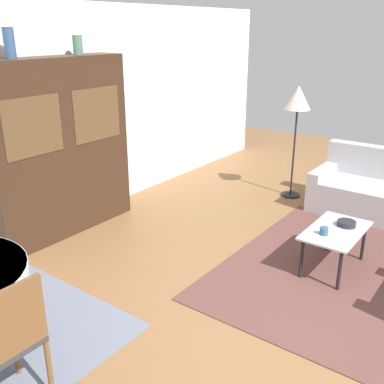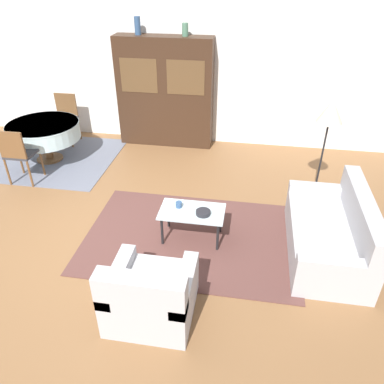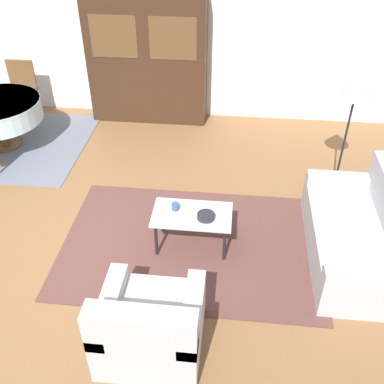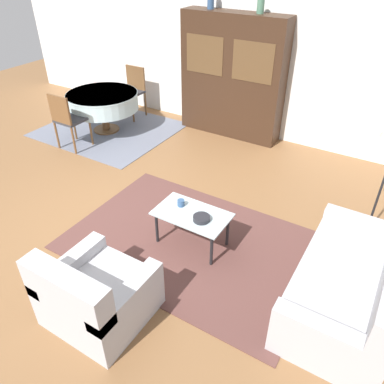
% 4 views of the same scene
% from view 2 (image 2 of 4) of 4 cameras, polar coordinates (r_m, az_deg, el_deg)
% --- Properties ---
extents(ground_plane, '(14.00, 14.00, 0.00)m').
position_cam_2_polar(ground_plane, '(5.28, -14.45, -7.71)').
color(ground_plane, brown).
extents(wall_back, '(10.00, 0.06, 2.70)m').
position_cam_2_polar(wall_back, '(7.77, -5.48, 17.56)').
color(wall_back, white).
rests_on(wall_back, ground_plane).
extents(area_rug, '(2.90, 1.99, 0.01)m').
position_cam_2_polar(area_rug, '(5.22, -0.09, -6.90)').
color(area_rug, brown).
rests_on(area_rug, ground_plane).
extents(dining_rug, '(2.38, 2.09, 0.01)m').
position_cam_2_polar(dining_rug, '(7.73, -20.48, 4.86)').
color(dining_rug, slate).
rests_on(dining_rug, ground_plane).
extents(couch, '(0.91, 1.74, 0.86)m').
position_cam_2_polar(couch, '(5.12, 20.50, -6.01)').
color(couch, '#B2B2B7').
rests_on(couch, ground_plane).
extents(armchair, '(0.88, 0.86, 0.83)m').
position_cam_2_polar(armchair, '(4.07, -6.40, -15.41)').
color(armchair, '#B2B2B7').
rests_on(armchair, ground_plane).
extents(coffee_table, '(0.86, 0.51, 0.44)m').
position_cam_2_polar(coffee_table, '(4.97, 0.00, -3.42)').
color(coffee_table, black).
rests_on(coffee_table, area_rug).
extents(display_cabinet, '(1.85, 0.41, 2.09)m').
position_cam_2_polar(display_cabinet, '(7.56, -4.11, 14.84)').
color(display_cabinet, '#382316').
rests_on(display_cabinet, ground_plane).
extents(dining_table, '(1.30, 1.30, 0.72)m').
position_cam_2_polar(dining_table, '(7.47, -21.64, 8.61)').
color(dining_table, brown).
rests_on(dining_table, dining_rug).
extents(dining_chair_near, '(0.44, 0.44, 0.97)m').
position_cam_2_polar(dining_chair_near, '(6.82, -25.00, 5.52)').
color(dining_chair_near, brown).
rests_on(dining_chair_near, dining_rug).
extents(dining_chair_far, '(0.44, 0.44, 0.97)m').
position_cam_2_polar(dining_chair_far, '(8.17, -18.77, 11.05)').
color(dining_chair_far, brown).
rests_on(dining_chair_far, dining_rug).
extents(floor_lamp, '(0.36, 0.36, 1.64)m').
position_cam_2_polar(floor_lamp, '(5.72, 20.29, 10.79)').
color(floor_lamp, black).
rests_on(floor_lamp, ground_plane).
extents(cup, '(0.08, 0.08, 0.08)m').
position_cam_2_polar(cup, '(5.00, -2.03, -1.93)').
color(cup, '#33517A').
rests_on(cup, coffee_table).
extents(bowl, '(0.19, 0.19, 0.05)m').
position_cam_2_polar(bowl, '(4.87, 1.70, -3.16)').
color(bowl, '#232328').
rests_on(bowl, coffee_table).
extents(vase_tall, '(0.11, 0.11, 0.31)m').
position_cam_2_polar(vase_tall, '(7.42, -8.31, 23.80)').
color(vase_tall, '#33517A').
rests_on(vase_tall, display_cabinet).
extents(vase_short, '(0.11, 0.11, 0.22)m').
position_cam_2_polar(vase_short, '(7.22, -1.05, 23.51)').
color(vase_short, '#4C7A60').
rests_on(vase_short, display_cabinet).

